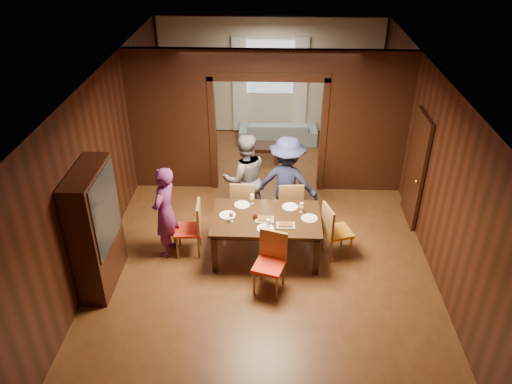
{
  "coord_description": "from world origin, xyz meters",
  "views": [
    {
      "loc": [
        0.11,
        -7.53,
        5.33
      ],
      "look_at": [
        -0.16,
        -0.4,
        1.05
      ],
      "focal_mm": 35.0,
      "sensor_mm": 36.0,
      "label": 1
    }
  ],
  "objects_px": {
    "chair_near": "(269,264)",
    "dining_table": "(266,236)",
    "person_grey": "(245,178)",
    "chair_far_l": "(244,202)",
    "person_purple": "(165,212)",
    "person_navy": "(287,182)",
    "chair_far_r": "(290,203)",
    "hutch": "(96,229)",
    "coffee_table": "(263,153)",
    "chair_right": "(338,230)",
    "sofa": "(278,131)",
    "chair_left": "(188,228)"
  },
  "relations": [
    {
      "from": "person_navy",
      "to": "chair_far_l",
      "type": "distance_m",
      "value": 0.87
    },
    {
      "from": "person_purple",
      "to": "dining_table",
      "type": "height_order",
      "value": "person_purple"
    },
    {
      "from": "chair_far_l",
      "to": "hutch",
      "type": "xyz_separation_m",
      "value": [
        -2.13,
        -1.68,
        0.52
      ]
    },
    {
      "from": "hutch",
      "to": "dining_table",
      "type": "bearing_deg",
      "value": 17.03
    },
    {
      "from": "person_grey",
      "to": "chair_left",
      "type": "xyz_separation_m",
      "value": [
        -0.91,
        -1.07,
        -0.38
      ]
    },
    {
      "from": "sofa",
      "to": "dining_table",
      "type": "xyz_separation_m",
      "value": [
        -0.2,
        -4.57,
        0.1
      ]
    },
    {
      "from": "coffee_table",
      "to": "chair_far_l",
      "type": "height_order",
      "value": "chair_far_l"
    },
    {
      "from": "person_navy",
      "to": "chair_left",
      "type": "distance_m",
      "value": 1.96
    },
    {
      "from": "person_navy",
      "to": "sofa",
      "type": "bearing_deg",
      "value": -75.73
    },
    {
      "from": "person_purple",
      "to": "sofa",
      "type": "height_order",
      "value": "person_purple"
    },
    {
      "from": "person_purple",
      "to": "chair_left",
      "type": "relative_size",
      "value": 1.68
    },
    {
      "from": "person_grey",
      "to": "hutch",
      "type": "bearing_deg",
      "value": 25.11
    },
    {
      "from": "chair_left",
      "to": "chair_far_l",
      "type": "xyz_separation_m",
      "value": [
        0.9,
        0.87,
        0.0
      ]
    },
    {
      "from": "coffee_table",
      "to": "chair_far_r",
      "type": "height_order",
      "value": "chair_far_r"
    },
    {
      "from": "chair_far_l",
      "to": "hutch",
      "type": "distance_m",
      "value": 2.76
    },
    {
      "from": "sofa",
      "to": "chair_near",
      "type": "xyz_separation_m",
      "value": [
        -0.13,
        -5.44,
        0.21
      ]
    },
    {
      "from": "person_grey",
      "to": "chair_far_l",
      "type": "xyz_separation_m",
      "value": [
        -0.01,
        -0.2,
        -0.38
      ]
    },
    {
      "from": "person_navy",
      "to": "chair_right",
      "type": "xyz_separation_m",
      "value": [
        0.85,
        -0.9,
        -0.39
      ]
    },
    {
      "from": "person_purple",
      "to": "chair_right",
      "type": "distance_m",
      "value": 2.89
    },
    {
      "from": "chair_near",
      "to": "dining_table",
      "type": "bearing_deg",
      "value": 111.76
    },
    {
      "from": "sofa",
      "to": "chair_right",
      "type": "bearing_deg",
      "value": 101.43
    },
    {
      "from": "person_grey",
      "to": "person_navy",
      "type": "distance_m",
      "value": 0.78
    },
    {
      "from": "chair_far_r",
      "to": "sofa",
      "type": "bearing_deg",
      "value": -90.97
    },
    {
      "from": "chair_far_l",
      "to": "dining_table",
      "type": "bearing_deg",
      "value": 118.35
    },
    {
      "from": "person_purple",
      "to": "person_grey",
      "type": "height_order",
      "value": "person_grey"
    },
    {
      "from": "chair_far_r",
      "to": "hutch",
      "type": "relative_size",
      "value": 0.48
    },
    {
      "from": "chair_far_r",
      "to": "chair_far_l",
      "type": "bearing_deg",
      "value": -4.4
    },
    {
      "from": "person_grey",
      "to": "person_navy",
      "type": "xyz_separation_m",
      "value": [
        0.76,
        -0.13,
        0.01
      ]
    },
    {
      "from": "person_navy",
      "to": "sofa",
      "type": "distance_m",
      "value": 3.66
    },
    {
      "from": "sofa",
      "to": "hutch",
      "type": "height_order",
      "value": "hutch"
    },
    {
      "from": "person_navy",
      "to": "dining_table",
      "type": "bearing_deg",
      "value": 81.9
    },
    {
      "from": "chair_right",
      "to": "chair_far_r",
      "type": "height_order",
      "value": "same"
    },
    {
      "from": "coffee_table",
      "to": "chair_near",
      "type": "height_order",
      "value": "chair_near"
    },
    {
      "from": "person_purple",
      "to": "chair_far_r",
      "type": "relative_size",
      "value": 1.68
    },
    {
      "from": "chair_far_l",
      "to": "coffee_table",
      "type": "bearing_deg",
      "value": -93.06
    },
    {
      "from": "dining_table",
      "to": "chair_far_r",
      "type": "relative_size",
      "value": 1.85
    },
    {
      "from": "person_purple",
      "to": "sofa",
      "type": "xyz_separation_m",
      "value": [
        1.87,
        4.56,
        -0.54
      ]
    },
    {
      "from": "coffee_table",
      "to": "chair_right",
      "type": "distance_m",
      "value": 3.7
    },
    {
      "from": "chair_far_l",
      "to": "chair_near",
      "type": "bearing_deg",
      "value": 108.58
    },
    {
      "from": "person_grey",
      "to": "sofa",
      "type": "distance_m",
      "value": 3.58
    },
    {
      "from": "coffee_table",
      "to": "hutch",
      "type": "bearing_deg",
      "value": -119.3
    },
    {
      "from": "chair_far_r",
      "to": "chair_near",
      "type": "bearing_deg",
      "value": 74.63
    },
    {
      "from": "chair_left",
      "to": "chair_far_r",
      "type": "height_order",
      "value": "same"
    },
    {
      "from": "chair_far_l",
      "to": "hutch",
      "type": "relative_size",
      "value": 0.48
    },
    {
      "from": "sofa",
      "to": "chair_far_l",
      "type": "distance_m",
      "value": 3.73
    },
    {
      "from": "chair_far_l",
      "to": "chair_near",
      "type": "distance_m",
      "value": 1.83
    },
    {
      "from": "person_grey",
      "to": "hutch",
      "type": "distance_m",
      "value": 2.85
    },
    {
      "from": "sofa",
      "to": "chair_far_l",
      "type": "relative_size",
      "value": 1.97
    },
    {
      "from": "chair_left",
      "to": "chair_right",
      "type": "height_order",
      "value": "same"
    },
    {
      "from": "person_purple",
      "to": "hutch",
      "type": "distance_m",
      "value": 1.19
    }
  ]
}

